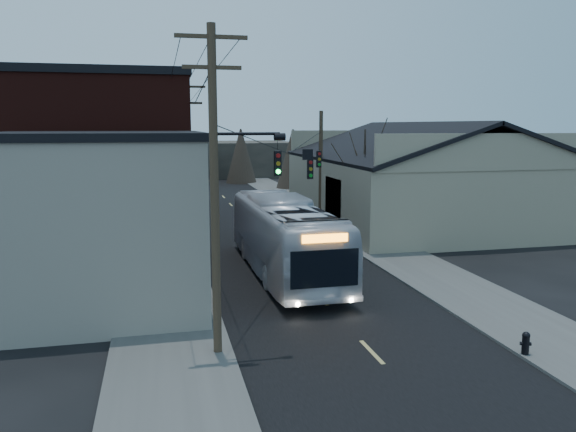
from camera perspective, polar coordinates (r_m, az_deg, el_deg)
name	(u,v)px	position (r m, az deg, el deg)	size (l,w,h in m)	color
ground	(397,379)	(17.71, 10.98, -15.90)	(160.00, 160.00, 0.00)	black
road_surface	(244,218)	(45.69, -4.53, -0.21)	(9.00, 110.00, 0.02)	black
sidewalk_left	(162,221)	(45.18, -12.70, -0.45)	(4.00, 110.00, 0.12)	#474744
sidewalk_right	(320,215)	(47.08, 3.31, 0.14)	(4.00, 110.00, 0.12)	#474744
building_clapboard	(102,224)	(24.01, -18.39, -0.77)	(8.00, 8.00, 7.00)	slate
building_brick	(100,168)	(34.81, -18.59, 4.67)	(10.00, 12.00, 10.00)	black
building_left_far	(124,171)	(50.80, -16.31, 4.36)	(9.00, 14.00, 7.00)	#2E2924
warehouse	(420,188)	(44.48, 13.26, 2.81)	(16.16, 20.60, 7.73)	gray
building_far_left	(162,158)	(79.70, -12.71, 5.77)	(10.00, 12.00, 6.00)	#2E2924
building_far_right	(249,158)	(85.82, -3.98, 5.87)	(12.00, 14.00, 5.00)	#2E2924
bare_tree	(364,185)	(37.22, 7.74, 3.17)	(0.40, 0.40, 7.20)	black
utility_lines	(211,162)	(38.96, -7.85, 5.43)	(11.24, 45.28, 10.50)	#382B1E
bus	(285,237)	(28.26, -0.34, -2.15)	(3.19, 13.62, 3.79)	silver
parked_car	(185,201)	(51.88, -10.38, 1.54)	(1.44, 4.12, 1.36)	#A7AAAF
fire_hydrant	(526,342)	(20.15, 23.00, -11.71)	(0.37, 0.26, 0.75)	black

